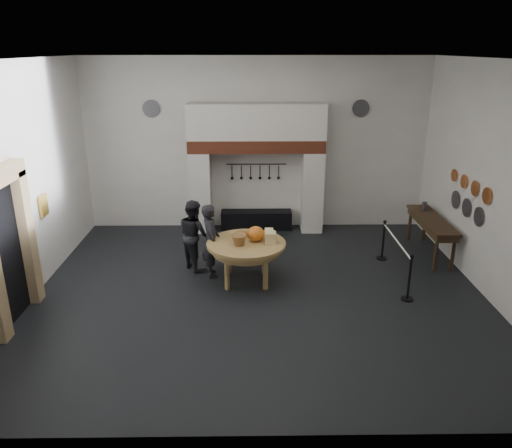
{
  "coord_description": "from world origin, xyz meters",
  "views": [
    {
      "loc": [
        -0.19,
        -9.1,
        4.71
      ],
      "look_at": [
        -0.06,
        0.3,
        1.35
      ],
      "focal_mm": 35.0,
      "sensor_mm": 36.0,
      "label": 1
    }
  ],
  "objects_px": {
    "work_table": "(246,244)",
    "barrier_post_near": "(409,279)",
    "barrier_post_far": "(383,241)",
    "visitor_near": "(211,241)",
    "iron_range": "(256,220)",
    "visitor_far": "(194,235)",
    "side_table": "(432,220)"
  },
  "relations": [
    {
      "from": "visitor_near",
      "to": "barrier_post_far",
      "type": "height_order",
      "value": "visitor_near"
    },
    {
      "from": "iron_range",
      "to": "barrier_post_near",
      "type": "relative_size",
      "value": 2.11
    },
    {
      "from": "visitor_far",
      "to": "barrier_post_near",
      "type": "height_order",
      "value": "visitor_far"
    },
    {
      "from": "iron_range",
      "to": "visitor_far",
      "type": "bearing_deg",
      "value": -119.25
    },
    {
      "from": "barrier_post_far",
      "to": "work_table",
      "type": "bearing_deg",
      "value": -160.73
    },
    {
      "from": "barrier_post_near",
      "to": "visitor_far",
      "type": "bearing_deg",
      "value": 159.92
    },
    {
      "from": "visitor_near",
      "to": "barrier_post_far",
      "type": "xyz_separation_m",
      "value": [
        3.93,
        0.82,
        -0.35
      ]
    },
    {
      "from": "work_table",
      "to": "side_table",
      "type": "relative_size",
      "value": 0.75
    },
    {
      "from": "iron_range",
      "to": "side_table",
      "type": "bearing_deg",
      "value": -24.14
    },
    {
      "from": "work_table",
      "to": "barrier_post_near",
      "type": "height_order",
      "value": "barrier_post_near"
    },
    {
      "from": "barrier_post_near",
      "to": "barrier_post_far",
      "type": "bearing_deg",
      "value": 90.0
    },
    {
      "from": "work_table",
      "to": "barrier_post_near",
      "type": "relative_size",
      "value": 1.83
    },
    {
      "from": "barrier_post_far",
      "to": "barrier_post_near",
      "type": "bearing_deg",
      "value": -90.0
    },
    {
      "from": "iron_range",
      "to": "side_table",
      "type": "distance_m",
      "value": 4.54
    },
    {
      "from": "barrier_post_near",
      "to": "barrier_post_far",
      "type": "distance_m",
      "value": 2.0
    },
    {
      "from": "work_table",
      "to": "barrier_post_far",
      "type": "distance_m",
      "value": 3.38
    },
    {
      "from": "visitor_far",
      "to": "barrier_post_near",
      "type": "relative_size",
      "value": 1.75
    },
    {
      "from": "barrier_post_near",
      "to": "barrier_post_far",
      "type": "xyz_separation_m",
      "value": [
        0.0,
        2.0,
        0.0
      ]
    },
    {
      "from": "visitor_far",
      "to": "side_table",
      "type": "distance_m",
      "value": 5.56
    },
    {
      "from": "side_table",
      "to": "visitor_near",
      "type": "bearing_deg",
      "value": -167.97
    },
    {
      "from": "iron_range",
      "to": "visitor_near",
      "type": "bearing_deg",
      "value": -109.13
    },
    {
      "from": "work_table",
      "to": "barrier_post_far",
      "type": "relative_size",
      "value": 1.83
    },
    {
      "from": "iron_range",
      "to": "side_table",
      "type": "height_order",
      "value": "side_table"
    },
    {
      "from": "visitor_near",
      "to": "barrier_post_far",
      "type": "relative_size",
      "value": 1.79
    },
    {
      "from": "iron_range",
      "to": "visitor_near",
      "type": "xyz_separation_m",
      "value": [
        -1.02,
        -2.93,
        0.55
      ]
    },
    {
      "from": "side_table",
      "to": "work_table",
      "type": "bearing_deg",
      "value": -162.41
    },
    {
      "from": "visitor_near",
      "to": "barrier_post_near",
      "type": "distance_m",
      "value": 4.12
    },
    {
      "from": "iron_range",
      "to": "barrier_post_near",
      "type": "height_order",
      "value": "barrier_post_near"
    },
    {
      "from": "iron_range",
      "to": "visitor_near",
      "type": "distance_m",
      "value": 3.15
    },
    {
      "from": "visitor_far",
      "to": "barrier_post_near",
      "type": "distance_m",
      "value": 4.62
    },
    {
      "from": "barrier_post_near",
      "to": "side_table",
      "type": "bearing_deg",
      "value": 62.45
    },
    {
      "from": "work_table",
      "to": "side_table",
      "type": "bearing_deg",
      "value": 17.59
    }
  ]
}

